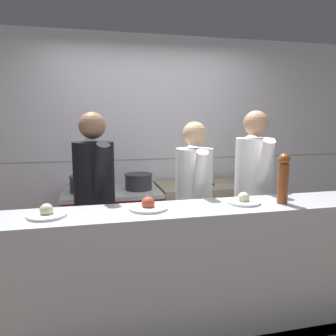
% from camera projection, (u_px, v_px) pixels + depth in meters
% --- Properties ---
extents(ground_plane, '(14.00, 14.00, 0.00)m').
position_uv_depth(ground_plane, '(187.00, 322.00, 2.66)').
color(ground_plane, '#6B6056').
extents(wall_back_tiled, '(8.00, 0.06, 2.60)m').
position_uv_depth(wall_back_tiled, '(151.00, 147.00, 3.97)').
color(wall_back_tiled, silver).
rests_on(wall_back_tiled, ground_plane).
extents(oven_range, '(1.03, 0.71, 0.87)m').
position_uv_depth(oven_range, '(112.00, 229.00, 3.60)').
color(oven_range, maroon).
rests_on(oven_range, ground_plane).
extents(prep_counter, '(1.18, 0.65, 0.89)m').
position_uv_depth(prep_counter, '(209.00, 221.00, 3.85)').
color(prep_counter, gray).
rests_on(prep_counter, ground_plane).
extents(pass_counter, '(3.09, 0.45, 1.01)m').
position_uv_depth(pass_counter, '(206.00, 273.00, 2.43)').
color(pass_counter, '#B7BABF').
rests_on(pass_counter, ground_plane).
extents(stock_pot, '(0.28, 0.28, 0.17)m').
position_uv_depth(stock_pot, '(83.00, 183.00, 3.43)').
color(stock_pot, '#2D2D33').
rests_on(stock_pot, oven_range).
extents(sauce_pot, '(0.31, 0.31, 0.17)m').
position_uv_depth(sauce_pot, '(138.00, 181.00, 3.56)').
color(sauce_pot, '#2D2D33').
rests_on(sauce_pot, oven_range).
extents(mixing_bowl_steel, '(0.21, 0.21, 0.11)m').
position_uv_depth(mixing_bowl_steel, '(206.00, 178.00, 3.84)').
color(mixing_bowl_steel, '#B7BABF').
rests_on(mixing_bowl_steel, prep_counter).
extents(chefs_knife, '(0.34, 0.10, 0.02)m').
position_uv_depth(chefs_knife, '(217.00, 185.00, 3.68)').
color(chefs_knife, '#B7BABF').
rests_on(chefs_knife, prep_counter).
extents(plated_dish_main, '(0.25, 0.25, 0.09)m').
position_uv_depth(plated_dish_main, '(47.00, 213.00, 2.11)').
color(plated_dish_main, white).
rests_on(plated_dish_main, pass_counter).
extents(plated_dish_appetiser, '(0.27, 0.27, 0.09)m').
position_uv_depth(plated_dish_appetiser, '(148.00, 206.00, 2.28)').
color(plated_dish_appetiser, white).
rests_on(plated_dish_appetiser, pass_counter).
extents(plated_dish_dessert, '(0.25, 0.25, 0.09)m').
position_uv_depth(plated_dish_dessert, '(243.00, 200.00, 2.44)').
color(plated_dish_dessert, white).
rests_on(plated_dish_dessert, pass_counter).
extents(pepper_mill, '(0.09, 0.09, 0.37)m').
position_uv_depth(pepper_mill, '(283.00, 177.00, 2.41)').
color(pepper_mill, brown).
rests_on(pepper_mill, pass_counter).
extents(chef_head_cook, '(0.42, 0.74, 1.69)m').
position_uv_depth(chef_head_cook, '(95.00, 201.00, 2.81)').
color(chef_head_cook, black).
rests_on(chef_head_cook, ground_plane).
extents(chef_sous, '(0.36, 0.71, 1.61)m').
position_uv_depth(chef_sous, '(194.00, 202.00, 2.94)').
color(chef_sous, black).
rests_on(chef_sous, ground_plane).
extents(chef_line, '(0.39, 0.75, 1.71)m').
position_uv_depth(chef_line, '(253.00, 193.00, 3.05)').
color(chef_line, black).
rests_on(chef_line, ground_plane).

